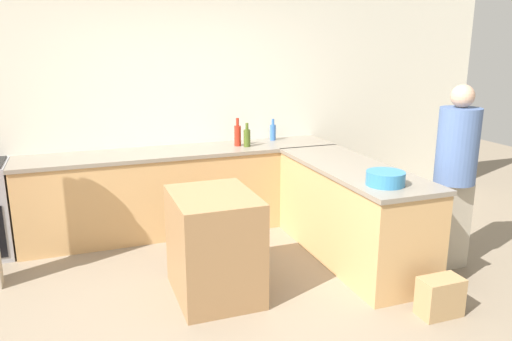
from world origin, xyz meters
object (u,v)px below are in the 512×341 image
object	(u,v)px
olive_oil_bottle	(247,137)
water_bottle_blue	(273,132)
island_table	(214,245)
paper_bag	(440,297)
hot_sauce_bottle	(238,135)
mixing_bowl	(385,178)
person_at_peninsula	(455,172)

from	to	relation	value
olive_oil_bottle	water_bottle_blue	bearing A→B (deg)	30.86
island_table	paper_bag	size ratio (longest dim) A/B	2.62
hot_sauce_bottle	mixing_bowl	bearing A→B (deg)	-71.38
water_bottle_blue	person_at_peninsula	size ratio (longest dim) A/B	0.15
person_at_peninsula	paper_bag	world-z (taller)	person_at_peninsula
mixing_bowl	paper_bag	bearing A→B (deg)	-72.12
olive_oil_bottle	person_at_peninsula	distance (m)	2.16
island_table	paper_bag	bearing A→B (deg)	-31.09
paper_bag	water_bottle_blue	bearing A→B (deg)	97.08
mixing_bowl	person_at_peninsula	world-z (taller)	person_at_peninsula
island_table	mixing_bowl	bearing A→B (deg)	-15.33
mixing_bowl	paper_bag	world-z (taller)	mixing_bowl
island_table	mixing_bowl	xyz separation A→B (m)	(1.33, -0.37, 0.53)
olive_oil_bottle	person_at_peninsula	xyz separation A→B (m)	(1.37, -1.67, -0.10)
hot_sauce_bottle	olive_oil_bottle	world-z (taller)	hot_sauce_bottle
island_table	olive_oil_bottle	xyz separation A→B (m)	(0.78, 1.44, 0.57)
olive_oil_bottle	person_at_peninsula	world-z (taller)	person_at_peninsula
person_at_peninsula	paper_bag	size ratio (longest dim) A/B	5.10
hot_sauce_bottle	olive_oil_bottle	size ratio (longest dim) A/B	1.18
island_table	water_bottle_blue	size ratio (longest dim) A/B	3.44
mixing_bowl	water_bottle_blue	distance (m)	2.05
olive_oil_bottle	paper_bag	world-z (taller)	olive_oil_bottle
person_at_peninsula	water_bottle_blue	bearing A→B (deg)	116.89
water_bottle_blue	hot_sauce_bottle	world-z (taller)	hot_sauce_bottle
island_table	hot_sauce_bottle	size ratio (longest dim) A/B	2.78
water_bottle_blue	person_at_peninsula	bearing A→B (deg)	-63.11
water_bottle_blue	person_at_peninsula	world-z (taller)	person_at_peninsula
mixing_bowl	olive_oil_bottle	distance (m)	1.89
water_bottle_blue	paper_bag	xyz separation A→B (m)	(0.32, -2.59, -0.85)
water_bottle_blue	paper_bag	size ratio (longest dim) A/B	0.76
olive_oil_bottle	hot_sauce_bottle	bearing A→B (deg)	138.70
mixing_bowl	person_at_peninsula	bearing A→B (deg)	9.65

